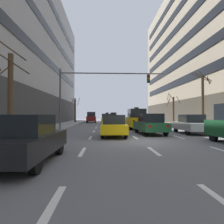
{
  "coord_description": "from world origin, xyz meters",
  "views": [
    {
      "loc": [
        -2.18,
        -11.31,
        1.58
      ],
      "look_at": [
        -0.67,
        22.57,
        2.04
      ],
      "focal_mm": 31.04,
      "sensor_mm": 36.0,
      "label": 1
    }
  ],
  "objects_px": {
    "taxi_driving_0": "(113,126)",
    "car_driving_4": "(150,124)",
    "street_tree_1": "(10,94)",
    "street_tree_2": "(75,110)",
    "car_driving_3": "(91,117)",
    "car_driving_2": "(26,139)",
    "traffic_signal_0": "(94,86)",
    "taxi_driving_5": "(107,119)",
    "street_tree_3": "(203,101)",
    "car_parked_2": "(191,124)",
    "taxi_driving_1": "(136,119)",
    "street_tree_0": "(173,109)"
  },
  "relations": [
    {
      "from": "car_driving_3",
      "to": "traffic_signal_0",
      "type": "distance_m",
      "value": 19.06
    },
    {
      "from": "taxi_driving_1",
      "to": "taxi_driving_5",
      "type": "bearing_deg",
      "value": 105.98
    },
    {
      "from": "car_driving_4",
      "to": "street_tree_1",
      "type": "bearing_deg",
      "value": -156.58
    },
    {
      "from": "car_driving_2",
      "to": "traffic_signal_0",
      "type": "bearing_deg",
      "value": 83.03
    },
    {
      "from": "traffic_signal_0",
      "to": "street_tree_2",
      "type": "bearing_deg",
      "value": 104.26
    },
    {
      "from": "traffic_signal_0",
      "to": "street_tree_2",
      "type": "distance_m",
      "value": 18.48
    },
    {
      "from": "taxi_driving_0",
      "to": "car_driving_4",
      "type": "xyz_separation_m",
      "value": [
        3.05,
        1.59,
        0.05
      ]
    },
    {
      "from": "street_tree_3",
      "to": "street_tree_2",
      "type": "bearing_deg",
      "value": 128.82
    },
    {
      "from": "taxi_driving_0",
      "to": "taxi_driving_1",
      "type": "bearing_deg",
      "value": 67.97
    },
    {
      "from": "car_parked_2",
      "to": "street_tree_1",
      "type": "xyz_separation_m",
      "value": [
        -12.71,
        -4.33,
        2.0
      ]
    },
    {
      "from": "traffic_signal_0",
      "to": "street_tree_3",
      "type": "bearing_deg",
      "value": -5.96
    },
    {
      "from": "car_driving_4",
      "to": "street_tree_2",
      "type": "bearing_deg",
      "value": 112.71
    },
    {
      "from": "car_parked_2",
      "to": "traffic_signal_0",
      "type": "distance_m",
      "value": 9.8
    },
    {
      "from": "car_driving_2",
      "to": "street_tree_1",
      "type": "bearing_deg",
      "value": 119.84
    },
    {
      "from": "car_parked_2",
      "to": "car_driving_4",
      "type": "bearing_deg",
      "value": -174.47
    },
    {
      "from": "taxi_driving_0",
      "to": "taxi_driving_1",
      "type": "height_order",
      "value": "taxi_driving_1"
    },
    {
      "from": "street_tree_1",
      "to": "car_driving_2",
      "type": "bearing_deg",
      "value": -60.16
    },
    {
      "from": "taxi_driving_1",
      "to": "car_parked_2",
      "type": "height_order",
      "value": "taxi_driving_1"
    },
    {
      "from": "car_driving_3",
      "to": "car_driving_2",
      "type": "bearing_deg",
      "value": -90.3
    },
    {
      "from": "car_driving_4",
      "to": "street_tree_0",
      "type": "bearing_deg",
      "value": 61.78
    },
    {
      "from": "street_tree_1",
      "to": "street_tree_3",
      "type": "height_order",
      "value": "street_tree_1"
    },
    {
      "from": "taxi_driving_5",
      "to": "street_tree_2",
      "type": "xyz_separation_m",
      "value": [
        -6.04,
        5.86,
        1.69
      ]
    },
    {
      "from": "car_driving_3",
      "to": "street_tree_2",
      "type": "bearing_deg",
      "value": -163.97
    },
    {
      "from": "street_tree_1",
      "to": "taxi_driving_0",
      "type": "bearing_deg",
      "value": 21.28
    },
    {
      "from": "taxi_driving_0",
      "to": "street_tree_1",
      "type": "bearing_deg",
      "value": -158.72
    },
    {
      "from": "street_tree_1",
      "to": "street_tree_2",
      "type": "xyz_separation_m",
      "value": [
        -0.02,
        26.01,
        -0.24
      ]
    },
    {
      "from": "traffic_signal_0",
      "to": "car_driving_3",
      "type": "bearing_deg",
      "value": 94.45
    },
    {
      "from": "car_parked_2",
      "to": "traffic_signal_0",
      "type": "bearing_deg",
      "value": 154.69
    },
    {
      "from": "car_driving_2",
      "to": "street_tree_2",
      "type": "distance_m",
      "value": 31.24
    },
    {
      "from": "street_tree_3",
      "to": "taxi_driving_1",
      "type": "bearing_deg",
      "value": 158.04
    },
    {
      "from": "car_parked_2",
      "to": "street_tree_3",
      "type": "relative_size",
      "value": 0.76
    },
    {
      "from": "car_driving_3",
      "to": "taxi_driving_0",
      "type": "bearing_deg",
      "value": -82.79
    },
    {
      "from": "car_driving_4",
      "to": "street_tree_1",
      "type": "distance_m",
      "value": 10.22
    },
    {
      "from": "taxi_driving_1",
      "to": "car_driving_4",
      "type": "xyz_separation_m",
      "value": [
        0.15,
        -5.58,
        -0.28
      ]
    },
    {
      "from": "taxi_driving_0",
      "to": "car_driving_3",
      "type": "bearing_deg",
      "value": 97.21
    },
    {
      "from": "car_parked_2",
      "to": "street_tree_2",
      "type": "bearing_deg",
      "value": 120.4
    },
    {
      "from": "taxi_driving_5",
      "to": "taxi_driving_0",
      "type": "bearing_deg",
      "value": -89.59
    },
    {
      "from": "car_driving_4",
      "to": "street_tree_1",
      "type": "relative_size",
      "value": 0.79
    },
    {
      "from": "car_driving_2",
      "to": "taxi_driving_5",
      "type": "bearing_deg",
      "value": 82.9
    },
    {
      "from": "taxi_driving_1",
      "to": "taxi_driving_0",
      "type": "bearing_deg",
      "value": -112.03
    },
    {
      "from": "car_driving_3",
      "to": "car_driving_4",
      "type": "height_order",
      "value": "car_driving_3"
    },
    {
      "from": "car_parked_2",
      "to": "car_driving_3",
      "type": "bearing_deg",
      "value": 113.16
    },
    {
      "from": "street_tree_1",
      "to": "street_tree_2",
      "type": "bearing_deg",
      "value": 90.03
    },
    {
      "from": "car_parked_2",
      "to": "street_tree_2",
      "type": "distance_m",
      "value": 25.21
    },
    {
      "from": "taxi_driving_1",
      "to": "street_tree_0",
      "type": "xyz_separation_m",
      "value": [
        6.13,
        5.56,
        1.23
      ]
    },
    {
      "from": "taxi_driving_0",
      "to": "taxi_driving_5",
      "type": "bearing_deg",
      "value": 90.41
    },
    {
      "from": "car_driving_4",
      "to": "street_tree_0",
      "type": "distance_m",
      "value": 12.74
    },
    {
      "from": "car_driving_2",
      "to": "car_driving_4",
      "type": "xyz_separation_m",
      "value": [
        6.31,
        9.02,
        0.04
      ]
    },
    {
      "from": "car_driving_2",
      "to": "traffic_signal_0",
      "type": "height_order",
      "value": "traffic_signal_0"
    },
    {
      "from": "car_driving_3",
      "to": "car_parked_2",
      "type": "distance_m",
      "value": 24.55
    }
  ]
}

